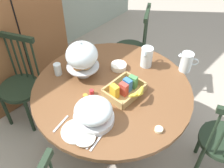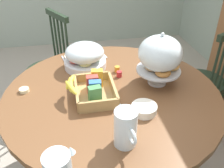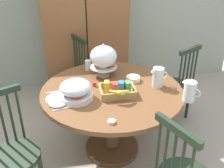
{
  "view_description": "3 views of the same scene",
  "coord_description": "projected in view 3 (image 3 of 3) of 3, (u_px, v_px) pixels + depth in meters",
  "views": [
    {
      "loc": [
        -0.99,
        -0.91,
        2.22
      ],
      "look_at": [
        0.14,
        0.12,
        0.79
      ],
      "focal_mm": 40.96,
      "sensor_mm": 36.0,
      "label": 1
    },
    {
      "loc": [
        1.36,
        -0.11,
        1.6
      ],
      "look_at": [
        0.14,
        0.12,
        0.79
      ],
      "focal_mm": 38.88,
      "sensor_mm": 36.0,
      "label": 2
    },
    {
      "loc": [
        -0.21,
        -1.97,
        1.88
      ],
      "look_at": [
        0.14,
        0.12,
        0.79
      ],
      "focal_mm": 40.96,
      "sensor_mm": 36.0,
      "label": 3
    }
  ],
  "objects": [
    {
      "name": "cereal_bowl",
      "position": [
        133.0,
        79.0,
        2.55
      ],
      "size": [
        0.14,
        0.14,
        0.04
      ],
      "primitive_type": "cylinder",
      "color": "white",
      "rests_on": "dining_table"
    },
    {
      "name": "pastry_stand_with_dome",
      "position": [
        103.0,
        58.0,
        2.58
      ],
      "size": [
        0.28,
        0.28,
        0.34
      ],
      "color": "silver",
      "rests_on": "dining_table"
    },
    {
      "name": "china_plate_large",
      "position": [
        58.0,
        99.0,
        2.23
      ],
      "size": [
        0.22,
        0.22,
        0.01
      ],
      "primitive_type": "cylinder",
      "color": "white",
      "rests_on": "dining_table"
    },
    {
      "name": "jam_jar_strawberry",
      "position": [
        94.0,
        84.0,
        2.45
      ],
      "size": [
        0.04,
        0.04,
        0.04
      ],
      "primitive_type": "cylinder",
      "color": "#B7282D",
      "rests_on": "dining_table"
    },
    {
      "name": "butter_dish",
      "position": [
        112.0,
        122.0,
        1.92
      ],
      "size": [
        0.06,
        0.06,
        0.02
      ],
      "primitive_type": "cylinder",
      "color": "beige",
      "rests_on": "dining_table"
    },
    {
      "name": "dinner_fork",
      "position": [
        63.0,
        109.0,
        2.1
      ],
      "size": [
        0.17,
        0.05,
        0.01
      ],
      "primitive_type": "cube",
      "rotation": [
        0.0,
        0.0,
        3.37
      ],
      "color": "silver",
      "rests_on": "dining_table"
    },
    {
      "name": "dining_table",
      "position": [
        112.0,
        106.0,
        2.49
      ],
      "size": [
        1.34,
        1.34,
        0.74
      ],
      "color": "brown",
      "rests_on": "ground_plane"
    },
    {
      "name": "windsor_chair_by_cabinet",
      "position": [
        71.0,
        78.0,
        3.27
      ],
      "size": [
        0.44,
        0.44,
        0.97
      ],
      "color": "#1E2D1E",
      "rests_on": "ground_plane"
    },
    {
      "name": "soup_spoon",
      "position": [
        55.0,
        92.0,
        2.35
      ],
      "size": [
        0.17,
        0.05,
        0.01
      ],
      "primitive_type": "cube",
      "rotation": [
        0.0,
        0.0,
        3.37
      ],
      "color": "silver",
      "rests_on": "dining_table"
    },
    {
      "name": "cereal_basket",
      "position": [
        118.0,
        90.0,
        2.28
      ],
      "size": [
        0.32,
        0.3,
        0.12
      ],
      "color": "tan",
      "rests_on": "dining_table"
    },
    {
      "name": "wooden_armoire",
      "position": [
        85.0,
        26.0,
        3.48
      ],
      "size": [
        1.18,
        0.6,
        1.96
      ],
      "color": "brown",
      "rests_on": "ground_plane"
    },
    {
      "name": "windsor_chair_near_window",
      "position": [
        175.0,
        86.0,
        3.07
      ],
      "size": [
        0.45,
        0.45,
        0.97
      ],
      "color": "#1E2D1E",
      "rests_on": "ground_plane"
    },
    {
      "name": "ground_plane",
      "position": [
        101.0,
        159.0,
        2.62
      ],
      "size": [
        10.0,
        10.0,
        0.0
      ],
      "primitive_type": "plane",
      "color": "#A89E8E"
    },
    {
      "name": "orange_juice_pitcher",
      "position": [
        190.0,
        92.0,
        2.18
      ],
      "size": [
        0.12,
        0.17,
        0.18
      ],
      "color": "silver",
      "rests_on": "dining_table"
    },
    {
      "name": "milk_pitcher",
      "position": [
        158.0,
        78.0,
        2.41
      ],
      "size": [
        0.19,
        0.11,
        0.19
      ],
      "color": "silver",
      "rests_on": "dining_table"
    },
    {
      "name": "china_plate_small",
      "position": [
        58.0,
        103.0,
        2.15
      ],
      "size": [
        0.15,
        0.15,
        0.01
      ],
      "primitive_type": "cylinder",
      "color": "white",
      "rests_on": "china_plate_large"
    },
    {
      "name": "table_knife",
      "position": [
        62.0,
        107.0,
        2.12
      ],
      "size": [
        0.17,
        0.05,
        0.01
      ],
      "primitive_type": "cube",
      "rotation": [
        0.0,
        0.0,
        3.37
      ],
      "color": "silver",
      "rests_on": "dining_table"
    },
    {
      "name": "windsor_chair_facing_door",
      "position": [
        14.0,
        154.0,
        2.03
      ],
      "size": [
        0.45,
        0.45,
        0.97
      ],
      "color": "#1E2D1E",
      "rests_on": "ground_plane"
    },
    {
      "name": "jam_jar_apricot",
      "position": [
        87.0,
        85.0,
        2.44
      ],
      "size": [
        0.04,
        0.04,
        0.04
      ],
      "primitive_type": "cylinder",
      "color": "orange",
      "rests_on": "dining_table"
    },
    {
      "name": "drinking_glass",
      "position": [
        88.0,
        65.0,
        2.77
      ],
      "size": [
        0.06,
        0.06,
        0.11
      ],
      "primitive_type": "cylinder",
      "color": "silver",
      "rests_on": "dining_table"
    },
    {
      "name": "fruit_platter_covered",
      "position": [
        76.0,
        90.0,
        2.2
      ],
      "size": [
        0.3,
        0.3,
        0.18
      ],
      "color": "silver",
      "rests_on": "dining_table"
    }
  ]
}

